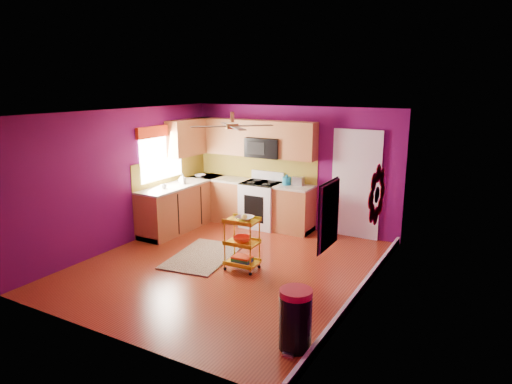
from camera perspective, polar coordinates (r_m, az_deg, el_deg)
The scene contains 18 objects.
ground at distance 7.63m, azimuth -3.57°, elevation -9.20°, with size 5.00×5.00×0.00m, color maroon.
room_envelope at distance 7.15m, azimuth -3.58°, elevation 2.92°, with size 4.54×5.04×2.52m.
lower_cabinets at distance 9.64m, azimuth -4.49°, elevation -1.65°, with size 2.81×2.31×0.94m.
electric_range at distance 9.52m, azimuth 0.69°, elevation -1.49°, with size 0.76×0.66×1.13m.
upper_cabinetry at distance 9.61m, azimuth -2.94°, elevation 6.64°, with size 2.80×2.30×1.26m.
left_window at distance 9.31m, azimuth -11.78°, elevation 5.76°, with size 0.08×1.35×1.08m.
panel_door at distance 8.94m, azimuth 12.38°, elevation 0.79°, with size 0.95×0.11×2.15m.
right_wall_art at distance 5.98m, azimuth 12.63°, elevation -1.33°, with size 0.04×2.74×1.04m.
ceiling_fan at distance 7.24m, azimuth -2.97°, elevation 8.31°, with size 1.01×1.01×0.26m.
shag_rug at distance 8.05m, azimuth -6.63°, elevation -7.95°, with size 0.95×1.54×0.02m, color black.
rolling_cart at distance 7.32m, azimuth -1.71°, elevation -6.18°, with size 0.53×0.40×0.93m.
trash_can at distance 5.33m, azimuth 4.95°, elevation -15.55°, with size 0.42×0.44×0.71m.
teal_kettle at distance 9.20m, azimuth 3.87°, elevation 1.42°, with size 0.18×0.18×0.21m.
toaster at distance 9.16m, azimuth 5.28°, elevation 1.37°, with size 0.22×0.15×0.18m, color beige.
soap_bottle_a at distance 9.38m, azimuth -9.13°, elevation 1.61°, with size 0.09×0.09×0.20m, color #EA3F72.
soap_bottle_b at distance 9.47m, azimuth -9.36°, elevation 1.56°, with size 0.12×0.12×0.15m, color white.
counter_dish at distance 10.04m, azimuth -6.96°, elevation 2.05°, with size 0.23×0.23×0.06m, color white.
counter_cup at distance 9.02m, azimuth -11.45°, elevation 0.69°, with size 0.11×0.11×0.09m, color white.
Camera 1 is at (3.85, -5.90, 2.94)m, focal length 32.00 mm.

